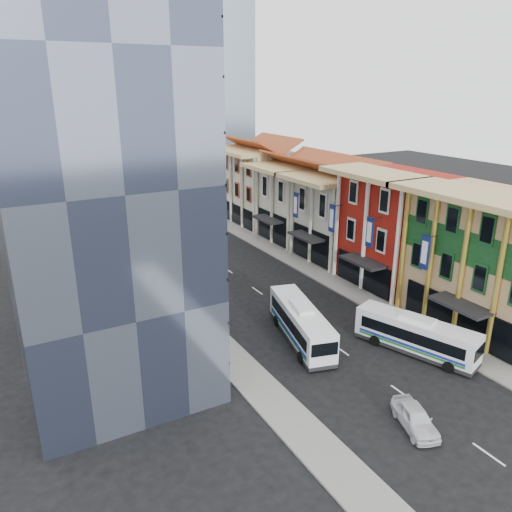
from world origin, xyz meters
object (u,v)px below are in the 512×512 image
shophouse_tan (495,263)px  office_tower (79,163)px  bus_left_near (301,323)px  bus_left_far (178,259)px  bus_right (416,335)px  sedan_left (415,418)px

shophouse_tan → office_tower: office_tower is taller
bus_left_near → bus_left_far: (-3.50, 19.61, 0.19)m
office_tower → bus_right: (21.98, -14.25, -13.41)m
bus_left_far → bus_right: bearing=-42.4°
bus_left_far → bus_right: size_ratio=1.17×
shophouse_tan → office_tower: (-31.00, 14.00, 9.00)m
office_tower → bus_left_near: (15.00, -8.14, -13.33)m
bus_left_far → bus_right: bus_left_far is taller
bus_left_near → sedan_left: (-0.03, -12.96, -0.94)m
bus_left_near → bus_right: bus_left_near is taller
bus_left_far → office_tower: bearing=-109.7°
shophouse_tan → sedan_left: size_ratio=3.26×
shophouse_tan → bus_left_near: shophouse_tan is taller
bus_left_far → sedan_left: bearing=-58.5°
bus_left_far → sedan_left: size_ratio=2.71×
shophouse_tan → bus_left_near: (-16.00, 5.86, -4.33)m
bus_right → bus_left_near: bearing=119.5°
office_tower → bus_right: office_tower is taller
office_tower → bus_left_far: 20.89m
office_tower → bus_left_far: bearing=44.9°
shophouse_tan → bus_right: (-9.02, -0.25, -4.41)m
office_tower → bus_left_far: (11.50, 11.47, -13.14)m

